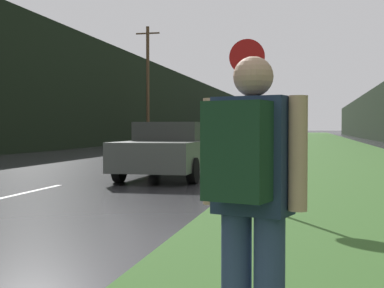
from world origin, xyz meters
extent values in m
cube|color=#386028|center=(7.00, 40.00, 0.01)|extent=(6.00, 240.00, 0.02)
cube|color=silver|center=(0.00, 8.53, 0.00)|extent=(0.12, 3.00, 0.01)
cube|color=silver|center=(0.00, 15.53, 0.00)|extent=(0.12, 3.00, 0.01)
cube|color=silver|center=(0.00, 22.53, 0.00)|extent=(0.12, 3.00, 0.01)
cube|color=black|center=(-10.00, 50.00, 3.77)|extent=(2.00, 140.00, 7.54)
cylinder|color=#4C3823|center=(-6.28, 36.88, 4.41)|extent=(0.24, 0.24, 8.82)
cube|color=#4C3823|center=(-6.28, 36.88, 8.32)|extent=(1.80, 0.10, 0.10)
cylinder|color=slate|center=(4.53, 7.89, 1.10)|extent=(0.07, 0.07, 2.20)
cylinder|color=#B71414|center=(4.53, 7.89, 2.50)|extent=(0.60, 0.02, 0.60)
cube|color=navy|center=(5.30, 1.64, 1.16)|extent=(0.44, 0.33, 0.61)
sphere|color=tan|center=(5.30, 1.64, 1.57)|extent=(0.21, 0.21, 0.21)
cylinder|color=tan|center=(5.07, 1.71, 1.17)|extent=(0.10, 0.10, 0.58)
cylinder|color=tan|center=(5.54, 1.57, 1.17)|extent=(0.10, 0.10, 0.58)
cube|color=#193823|center=(5.25, 1.45, 1.19)|extent=(0.35, 0.26, 0.49)
cube|color=#4C514C|center=(2.00, 12.44, 0.63)|extent=(1.91, 4.73, 0.70)
cube|color=#2D302D|center=(2.00, 12.67, 1.22)|extent=(1.63, 2.13, 0.48)
cylinder|color=black|center=(2.91, 10.97, 0.31)|extent=(0.20, 0.61, 0.61)
cylinder|color=black|center=(1.09, 10.97, 0.31)|extent=(0.20, 0.61, 0.61)
cylinder|color=black|center=(2.91, 13.90, 0.31)|extent=(0.20, 0.61, 0.61)
cylinder|color=black|center=(1.09, 13.90, 0.31)|extent=(0.20, 0.61, 0.61)
cube|color=#2D3856|center=(2.00, 31.74, 0.66)|extent=(1.70, 4.21, 0.70)
cube|color=#1B2134|center=(2.00, 31.95, 1.22)|extent=(1.45, 1.89, 0.43)
cylinder|color=black|center=(2.81, 30.43, 0.34)|extent=(0.20, 0.69, 0.69)
cylinder|color=black|center=(1.19, 30.43, 0.34)|extent=(0.20, 0.69, 0.69)
cylinder|color=black|center=(2.81, 33.04, 0.34)|extent=(0.20, 0.69, 0.69)
cylinder|color=black|center=(1.19, 33.04, 0.34)|extent=(0.20, 0.69, 0.69)
cube|color=maroon|center=(-2.00, 40.07, 0.59)|extent=(1.72, 4.31, 0.64)
cube|color=#40120F|center=(-2.00, 39.85, 1.18)|extent=(1.46, 1.94, 0.53)
cylinder|color=black|center=(-2.82, 41.41, 0.30)|extent=(0.20, 0.60, 0.60)
cylinder|color=black|center=(-1.18, 41.41, 0.30)|extent=(0.20, 0.60, 0.60)
cylinder|color=black|center=(-2.82, 38.73, 0.30)|extent=(0.20, 0.60, 0.60)
cylinder|color=black|center=(-1.18, 38.73, 0.30)|extent=(0.20, 0.60, 0.60)
cube|color=black|center=(-2.00, 68.61, 1.58)|extent=(2.31, 2.38, 2.35)
cube|color=#333842|center=(-2.00, 64.50, 1.97)|extent=(2.43, 5.84, 3.14)
cylinder|color=black|center=(-3.15, 68.38, 0.45)|extent=(0.28, 0.90, 0.90)
cylinder|color=black|center=(-0.85, 68.38, 0.45)|extent=(0.28, 0.90, 0.90)
cylinder|color=black|center=(-3.15, 63.05, 0.45)|extent=(0.28, 0.90, 0.90)
cylinder|color=black|center=(-0.85, 63.05, 0.45)|extent=(0.28, 0.90, 0.90)
camera|label=1|loc=(5.60, -1.15, 1.30)|focal=50.00mm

